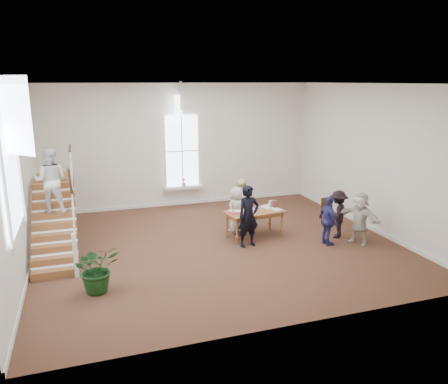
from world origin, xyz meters
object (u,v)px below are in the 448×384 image
object	(u,v)px
floor_plant	(97,268)
side_chair	(327,210)
woman_cluster_c	(360,218)
woman_cluster_b	(338,214)
elderly_woman	(237,210)
library_table	(255,214)
person_yellow	(240,203)
police_officer	(249,216)
woman_cluster_a	(328,221)

from	to	relation	value
floor_plant	side_chair	size ratio (longest dim) A/B	1.27
woman_cluster_c	woman_cluster_b	bearing A→B (deg)	-177.53
elderly_woman	side_chair	distance (m)	3.10
floor_plant	library_table	bearing A→B (deg)	25.24
person_yellow	woman_cluster_b	distance (m)	3.06
police_officer	floor_plant	size ratio (longest dim) A/B	1.60
person_yellow	floor_plant	distance (m)	5.64
woman_cluster_a	floor_plant	size ratio (longest dim) A/B	1.30
woman_cluster_b	library_table	bearing A→B (deg)	-62.36
floor_plant	woman_cluster_b	bearing A→B (deg)	11.09
woman_cluster_a	floor_plant	bearing A→B (deg)	96.23
elderly_woman	side_chair	bearing A→B (deg)	150.72
library_table	woman_cluster_b	distance (m)	2.47
floor_plant	side_chair	distance (m)	7.80
woman_cluster_a	woman_cluster_c	distance (m)	0.92
police_officer	person_yellow	bearing A→B (deg)	68.44
elderly_woman	side_chair	size ratio (longest dim) A/B	1.65
library_table	floor_plant	distance (m)	5.13
woman_cluster_c	side_chair	distance (m)	1.88
woman_cluster_a	woman_cluster_c	xyz separation A→B (m)	(0.90, -0.20, 0.05)
police_officer	woman_cluster_a	distance (m)	2.28
police_officer	elderly_woman	xyz separation A→B (m)	(0.10, 1.25, -0.17)
library_table	floor_plant	size ratio (longest dim) A/B	1.65
library_table	police_officer	distance (m)	0.81
person_yellow	floor_plant	world-z (taller)	person_yellow
police_officer	floor_plant	world-z (taller)	police_officer
woman_cluster_a	woman_cluster_c	size ratio (longest dim) A/B	0.94
police_officer	floor_plant	distance (m)	4.47
library_table	floor_plant	bearing A→B (deg)	-162.76
woman_cluster_a	side_chair	distance (m)	1.95
elderly_woman	floor_plant	world-z (taller)	elderly_woman
woman_cluster_c	library_table	bearing A→B (deg)	-141.50
person_yellow	woman_cluster_a	world-z (taller)	person_yellow
elderly_woman	floor_plant	distance (m)	5.11
person_yellow	woman_cluster_b	bearing A→B (deg)	110.74
elderly_woman	woman_cluster_a	distance (m)	2.80
side_chair	floor_plant	bearing A→B (deg)	-160.31
elderly_woman	floor_plant	xyz separation A→B (m)	(-4.29, -2.78, -0.16)
woman_cluster_a	woman_cluster_b	distance (m)	0.75
police_officer	woman_cluster_b	world-z (taller)	police_officer
police_officer	elderly_woman	bearing A→B (deg)	76.74
police_officer	woman_cluster_a	bearing A→B (deg)	-24.49
woman_cluster_c	person_yellow	bearing A→B (deg)	-156.02
library_table	police_officer	bearing A→B (deg)	-132.82
floor_plant	woman_cluster_a	bearing A→B (deg)	8.18
woman_cluster_c	side_chair	bearing A→B (deg)	154.76
woman_cluster_c	floor_plant	bearing A→B (deg)	-106.68
library_table	person_yellow	world-z (taller)	person_yellow
floor_plant	side_chair	bearing A→B (deg)	19.26
woman_cluster_a	woman_cluster_b	xyz separation A→B (m)	(0.60, 0.45, 0.00)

